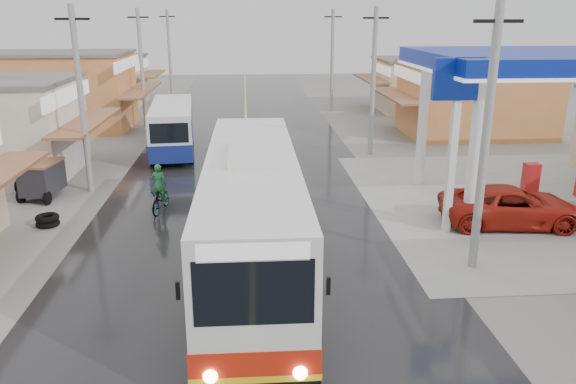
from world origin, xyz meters
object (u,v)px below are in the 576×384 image
tricycle_near (42,178)px  tricycle_far (37,169)px  coach_bus (252,213)px  tyre_stack (47,220)px  second_bus (172,127)px  jeepney (512,206)px  cyclist (160,196)px

tricycle_near → tricycle_far: 1.74m
coach_bus → tricycle_far: size_ratio=6.06×
tyre_stack → tricycle_near: bearing=110.2°
second_bus → jeepney: size_ratio=1.60×
second_bus → tyre_stack: second_bus is taller
jeepney → tyre_stack: 17.40m
jeepney → tricycle_far: size_ratio=2.51×
jeepney → tricycle_far: tricycle_far is taller
second_bus → tricycle_far: (-5.33, -6.59, -0.58)m
tricycle_far → tyre_stack: (2.01, -5.01, -0.68)m
coach_bus → tyre_stack: 9.00m
tricycle_far → tyre_stack: size_ratio=2.42×
coach_bus → tricycle_far: 13.56m
cyclist → tricycle_near: size_ratio=0.88×
tricycle_far → coach_bus: bearing=-42.8°
coach_bus → second_bus: bearing=105.5°
second_bus → tricycle_far: second_bus is taller
tricycle_near → tricycle_far: tricycle_near is taller
tyre_stack → coach_bus: bearing=-30.4°
second_bus → cyclist: bearing=-91.1°
cyclist → tricycle_far: bearing=159.0°
second_bus → tricycle_far: 8.49m
tricycle_near → tricycle_far: bearing=123.5°
jeepney → coach_bus: bearing=114.6°
coach_bus → tricycle_near: 11.95m
cyclist → tyre_stack: bearing=-151.3°
jeepney → tricycle_near: (-18.62, 4.62, 0.19)m
tricycle_far → tyre_stack: 5.44m
second_bus → tricycle_near: size_ratio=3.71×
tricycle_near → jeepney: bearing=-5.7°
second_bus → tyre_stack: bearing=-110.9°
tricycle_far → second_bus: bearing=52.8°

